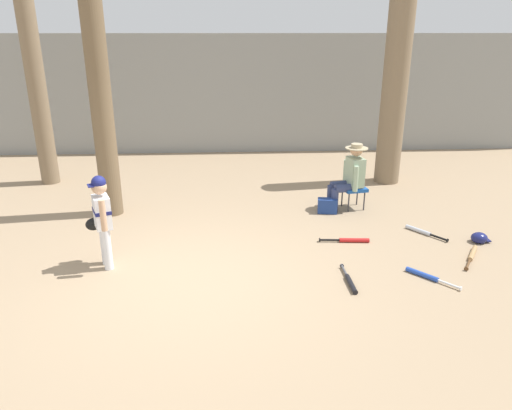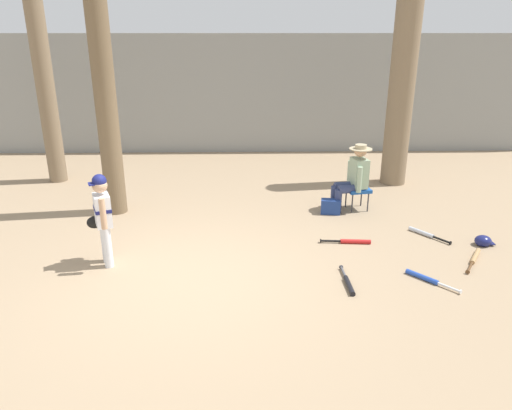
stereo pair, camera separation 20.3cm
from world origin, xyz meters
name	(u,v)px [view 1 (the left image)]	position (x,y,z in m)	size (l,w,h in m)	color
ground_plane	(192,281)	(0.00, 0.00, 0.00)	(60.00, 60.00, 0.00)	#9E8466
concrete_back_wall	(208,94)	(0.00, 7.18, 1.50)	(18.00, 0.36, 3.00)	gray
tree_near_player	(95,49)	(-1.58, 2.57, 2.79)	(0.54, 0.54, 6.14)	brown
tree_behind_spectator	(394,99)	(3.89, 4.19, 1.75)	(0.76, 0.76, 4.23)	#7F6B51
young_ballplayer	(102,216)	(-1.20, 0.51, 0.74)	(0.46, 0.55, 1.31)	white
folding_stool	(354,189)	(2.76, 2.59, 0.36)	(0.46, 0.46, 0.41)	#194C9E
seated_spectator	(350,175)	(2.66, 2.57, 0.64)	(0.68, 0.54, 1.20)	navy
handbag_beside_stool	(327,206)	(2.25, 2.38, 0.13)	(0.34, 0.18, 0.26)	navy
tree_far_left	(36,83)	(-3.31, 4.51, 2.08)	(0.52, 0.52, 4.68)	#7F6B51
bat_blue_youth	(426,276)	(3.08, -0.09, 0.03)	(0.55, 0.61, 0.07)	#2347AD
bat_aluminum_silver	(421,231)	(3.58, 1.37, 0.03)	(0.49, 0.64, 0.07)	#B7BCC6
bat_black_composite	(350,282)	(2.04, -0.18, 0.03)	(0.07, 0.73, 0.07)	black
bat_red_barrel	(350,240)	(2.36, 1.10, 0.03)	(0.77, 0.12, 0.07)	red
bat_wood_tan	(472,255)	(3.99, 0.50, 0.03)	(0.51, 0.71, 0.07)	tan
batting_helmet_navy	(479,238)	(4.34, 0.98, 0.07)	(0.29, 0.23, 0.17)	navy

